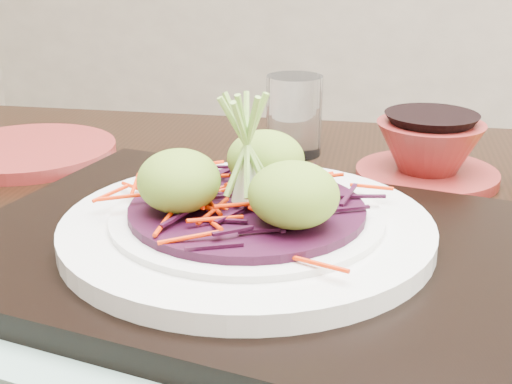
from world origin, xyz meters
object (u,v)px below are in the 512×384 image
(serving_tray, at_px, (247,250))
(water_glass, at_px, (294,115))
(terracotta_side_plate, at_px, (28,152))
(terracotta_bowl_set, at_px, (428,155))
(white_plate, at_px, (247,227))
(dining_table, at_px, (287,363))

(serving_tray, relative_size, water_glass, 4.79)
(terracotta_side_plate, distance_m, terracotta_bowl_set, 0.43)
(serving_tray, height_order, terracotta_bowl_set, terracotta_bowl_set)
(white_plate, xyz_separation_m, terracotta_side_plate, (-0.32, 0.17, -0.03))
(dining_table, relative_size, white_plate, 4.91)
(serving_tray, distance_m, terracotta_bowl_set, 0.26)
(serving_tray, bearing_deg, dining_table, 60.37)
(water_glass, bearing_deg, serving_tray, -80.59)
(dining_table, relative_size, terracotta_bowl_set, 6.85)
(water_glass, bearing_deg, terracotta_side_plate, -158.10)
(terracotta_bowl_set, bearing_deg, water_glass, 164.66)
(serving_tray, xyz_separation_m, terracotta_bowl_set, (0.10, 0.24, 0.01))
(terracotta_side_plate, relative_size, water_glass, 2.17)
(serving_tray, bearing_deg, white_plate, -85.79)
(serving_tray, height_order, white_plate, white_plate)
(water_glass, relative_size, terracotta_bowl_set, 0.45)
(dining_table, height_order, terracotta_bowl_set, terracotta_bowl_set)
(white_plate, relative_size, terracotta_side_plate, 1.44)
(dining_table, xyz_separation_m, terracotta_side_plate, (-0.34, 0.14, 0.11))
(terracotta_side_plate, height_order, terracotta_bowl_set, terracotta_bowl_set)
(serving_tray, bearing_deg, terracotta_side_plate, 155.56)
(dining_table, distance_m, white_plate, 0.14)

